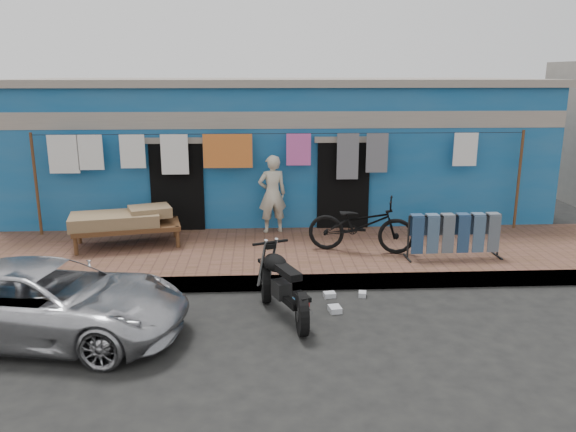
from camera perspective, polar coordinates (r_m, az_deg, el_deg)
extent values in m
plane|color=black|center=(7.98, 0.74, -11.63)|extent=(80.00, 80.00, 0.00)
cube|color=brown|center=(10.71, -0.27, -4.00)|extent=(28.00, 3.00, 0.25)
cube|color=gray|center=(9.35, 0.14, -6.79)|extent=(28.00, 0.10, 0.25)
cube|color=#125391|center=(14.29, -1.02, 6.71)|extent=(12.00, 5.00, 3.20)
cube|color=#9E9384|center=(11.76, -0.64, 9.73)|extent=(12.00, 0.14, 0.35)
cube|color=#9E9384|center=(14.17, -1.05, 13.46)|extent=(12.20, 5.20, 0.16)
cube|color=black|center=(12.02, -11.15, 2.33)|extent=(1.10, 0.10, 2.10)
cube|color=black|center=(12.02, 5.60, 2.54)|extent=(1.10, 0.10, 2.10)
cylinder|color=brown|center=(12.47, -24.21, 2.93)|extent=(0.06, 0.06, 2.10)
cylinder|color=brown|center=(12.84, 22.38, 3.41)|extent=(0.06, 0.06, 2.10)
cylinder|color=black|center=(11.48, -0.57, 8.36)|extent=(10.00, 0.01, 0.01)
cube|color=silver|center=(12.17, -21.86, 5.85)|extent=(0.60, 0.02, 0.77)
cube|color=silver|center=(12.00, -19.43, 6.11)|extent=(0.50, 0.02, 0.71)
cube|color=silver|center=(11.79, -15.52, 6.34)|extent=(0.50, 0.02, 0.68)
cube|color=silver|center=(11.65, -11.45, 6.15)|extent=(0.55, 0.02, 0.82)
cube|color=#CC4C26|center=(11.53, -6.14, 6.58)|extent=(1.00, 0.02, 0.69)
cube|color=#D054A6|center=(11.54, 1.09, 6.77)|extent=(0.50, 0.02, 0.65)
cube|color=slate|center=(11.67, 6.09, 6.03)|extent=(0.45, 0.02, 0.95)
cube|color=slate|center=(11.77, 9.03, 6.35)|extent=(0.45, 0.02, 0.81)
cube|color=silver|center=(12.28, 17.58, 6.47)|extent=(0.50, 0.02, 0.69)
imported|color=silver|center=(8.25, -23.21, -7.87)|extent=(4.03, 2.31, 1.07)
imported|color=beige|center=(11.62, -1.61, 2.25)|extent=(0.65, 0.50, 1.63)
imported|color=black|center=(10.45, 7.46, -0.27)|extent=(2.06, 1.15, 1.26)
cube|color=silver|center=(9.11, 4.24, -7.98)|extent=(0.20, 0.17, 0.08)
cube|color=silver|center=(9.19, 7.57, -7.88)|extent=(0.15, 0.18, 0.08)
cube|color=silver|center=(8.58, 4.78, -9.41)|extent=(0.20, 0.24, 0.09)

